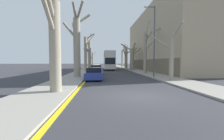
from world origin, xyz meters
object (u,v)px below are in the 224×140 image
Objects in this scene: double_decker_bus at (109,60)px; parked_car_1 at (96,70)px; street_tree_right_4 at (123,57)px; lamp_post at (154,38)px; street_tree_right_1 at (146,50)px; street_tree_right_0 at (171,54)px; street_tree_left_3 at (89,54)px; street_tree_left_4 at (92,59)px; street_tree_right_3 at (126,57)px; street_tree_left_1 at (77,43)px; parked_car_0 at (94,74)px; street_tree_left_2 at (86,53)px; street_tree_right_2 at (132,57)px; street_tree_left_0 at (54,43)px.

double_decker_bus is 2.53× the size of parked_car_1.
double_decker_bus reaches higher than parked_car_1.
street_tree_right_4 is 0.90× the size of lamp_post.
double_decker_bus is (-5.51, 13.21, -1.39)m from street_tree_right_1.
street_tree_right_0 is at bearing -74.57° from lamp_post.
lamp_post reaches higher than street_tree_left_3.
street_tree_left_3 reaches higher than street_tree_left_4.
street_tree_left_4 is 12.49m from street_tree_right_3.
street_tree_right_0 is 0.57× the size of double_decker_bus.
street_tree_left_3 is 0.96× the size of street_tree_right_4.
street_tree_left_3 is 18.44m from street_tree_right_1.
parked_car_0 is (2.30, -2.29, -3.68)m from street_tree_left_1.
street_tree_left_4 is 34.08m from parked_car_0.
lamp_post is (-0.90, -34.12, 1.32)m from street_tree_right_4.
street_tree_right_0 is (10.43, -14.66, -1.03)m from street_tree_left_2.
double_decker_bus is (-5.31, 3.12, -0.63)m from street_tree_right_2.
street_tree_left_3 reaches higher than street_tree_right_2.
street_tree_left_2 is 1.70× the size of parked_car_0.
double_decker_bus is at bearing -69.25° from street_tree_left_4.
double_decker_bus is (-5.46, 22.37, -0.27)m from street_tree_right_0.
street_tree_left_2 reaches higher than street_tree_left_0.
street_tree_right_3 is (10.53, 4.44, -0.54)m from street_tree_left_3.
street_tree_left_1 reaches higher than parked_car_1.
street_tree_left_0 reaches higher than parked_car_0.
parked_car_0 is at bearing -114.46° from street_tree_right_2.
street_tree_left_2 is 11.84m from street_tree_right_1.
street_tree_right_4 is (10.49, 22.48, -0.24)m from street_tree_left_2.
lamp_post reaches higher than street_tree_left_4.
street_tree_left_4 is at bearing 90.07° from street_tree_left_2.
street_tree_left_1 is at bearing -112.82° from street_tree_right_3.
street_tree_right_1 is 1.26× the size of street_tree_right_3.
street_tree_left_2 is at bearing 125.42° from street_tree_right_0.
street_tree_left_3 is 16.74m from street_tree_right_4.
parked_car_1 is at bearing -70.74° from street_tree_left_2.
parked_car_1 is (-8.22, -28.97, -2.91)m from street_tree_right_4.
street_tree_right_2 is 16.34m from lamp_post.
street_tree_left_1 reaches higher than street_tree_right_4.
street_tree_left_2 reaches higher than street_tree_right_2.
double_decker_bus is at bearing 103.71° from street_tree_right_0.
parked_car_0 is (2.43, -22.59, -3.28)m from street_tree_left_3.
street_tree_left_3 is 0.76× the size of double_decker_bus.
street_tree_right_4 is at bearing 76.96° from parked_car_0.
street_tree_left_1 is 2.00× the size of parked_car_0.
street_tree_left_2 is at bearing 89.83° from street_tree_left_1.
street_tree_left_2 is 0.97× the size of street_tree_right_4.
street_tree_left_3 reaches higher than street_tree_right_0.
street_tree_left_2 reaches higher than street_tree_left_4.
parked_car_1 is (2.27, -6.49, -3.15)m from street_tree_left_2.
street_tree_left_2 reaches higher than parked_car_1.
street_tree_left_1 reaches higher than parked_car_0.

